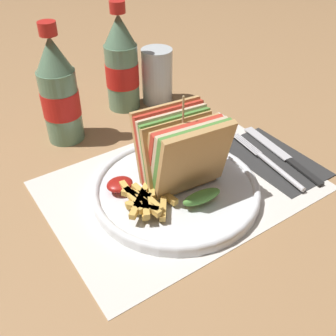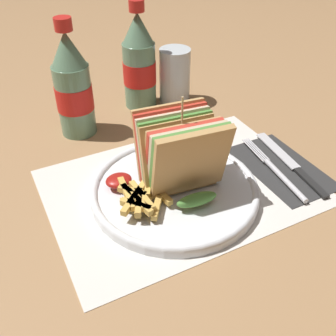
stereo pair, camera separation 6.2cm
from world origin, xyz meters
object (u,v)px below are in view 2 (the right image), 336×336
at_px(knife, 291,163).
at_px(plate_main, 174,190).
at_px(coke_bottle_far, 139,63).
at_px(club_sandwich, 181,155).
at_px(fork, 279,173).
at_px(glass_near, 175,80).
at_px(coke_bottle_near, 73,87).

bearing_deg(knife, plate_main, -179.87).
height_order(knife, coke_bottle_far, coke_bottle_far).
bearing_deg(club_sandwich, fork, -13.58).
height_order(club_sandwich, fork, club_sandwich).
bearing_deg(plate_main, coke_bottle_far, 75.66).
bearing_deg(glass_near, knife, -77.88).
bearing_deg(knife, coke_bottle_near, 143.11).
xyz_separation_m(plate_main, glass_near, (0.15, 0.29, 0.04)).
relative_size(club_sandwich, fork, 0.83).
distance_m(knife, glass_near, 0.32).
xyz_separation_m(fork, coke_bottle_near, (-0.26, 0.30, 0.09)).
bearing_deg(plate_main, fork, -12.76).
bearing_deg(plate_main, knife, -6.45).
bearing_deg(glass_near, club_sandwich, -116.15).
bearing_deg(coke_bottle_near, knife, -43.47).
height_order(knife, coke_bottle_near, coke_bottle_near).
xyz_separation_m(knife, coke_bottle_far, (-0.14, 0.33, 0.09)).
xyz_separation_m(plate_main, coke_bottle_far, (0.08, 0.30, 0.08)).
distance_m(club_sandwich, glass_near, 0.32).
height_order(club_sandwich, knife, club_sandwich).
xyz_separation_m(fork, coke_bottle_far, (-0.10, 0.34, 0.09)).
relative_size(knife, glass_near, 1.68).
xyz_separation_m(plate_main, club_sandwich, (0.01, -0.00, 0.06)).
distance_m(plate_main, coke_bottle_near, 0.28).
relative_size(club_sandwich, glass_near, 1.31).
relative_size(knife, coke_bottle_far, 0.90).
distance_m(fork, coke_bottle_far, 0.37).
height_order(plate_main, coke_bottle_far, coke_bottle_far).
height_order(plate_main, fork, plate_main).
bearing_deg(fork, coke_bottle_far, 112.80).
bearing_deg(coke_bottle_near, fork, -49.23).
distance_m(coke_bottle_near, glass_near, 0.24).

